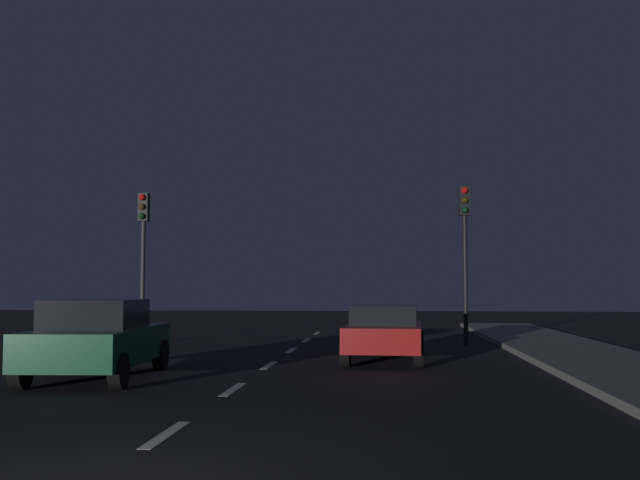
{
  "coord_description": "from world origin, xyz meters",
  "views": [
    {
      "loc": [
        2.64,
        -5.88,
        1.77
      ],
      "look_at": [
        0.89,
        13.17,
        3.04
      ],
      "focal_mm": 39.99,
      "sensor_mm": 36.0,
      "label": 1
    }
  ],
  "objects_px": {
    "car_adjacent_lane": "(98,339)",
    "traffic_signal_right": "(465,233)",
    "traffic_signal_left": "(143,237)",
    "car_stopped_ahead": "(385,332)"
  },
  "relations": [
    {
      "from": "traffic_signal_left",
      "to": "car_adjacent_lane",
      "type": "distance_m",
      "value": 9.22
    },
    {
      "from": "traffic_signal_left",
      "to": "car_stopped_ahead",
      "type": "height_order",
      "value": "traffic_signal_left"
    },
    {
      "from": "car_stopped_ahead",
      "to": "car_adjacent_lane",
      "type": "distance_m",
      "value": 6.71
    },
    {
      "from": "car_adjacent_lane",
      "to": "traffic_signal_left",
      "type": "bearing_deg",
      "value": 103.96
    },
    {
      "from": "car_adjacent_lane",
      "to": "traffic_signal_right",
      "type": "bearing_deg",
      "value": 47.16
    },
    {
      "from": "traffic_signal_left",
      "to": "car_stopped_ahead",
      "type": "xyz_separation_m",
      "value": [
        7.66,
        -4.78,
        -2.65
      ]
    },
    {
      "from": "car_stopped_ahead",
      "to": "traffic_signal_left",
      "type": "bearing_deg",
      "value": 148.04
    },
    {
      "from": "traffic_signal_right",
      "to": "car_stopped_ahead",
      "type": "relative_size",
      "value": 1.2
    },
    {
      "from": "traffic_signal_left",
      "to": "traffic_signal_right",
      "type": "bearing_deg",
      "value": 0.0
    },
    {
      "from": "traffic_signal_left",
      "to": "car_adjacent_lane",
      "type": "xyz_separation_m",
      "value": [
        2.14,
        -8.59,
        -2.57
      ]
    }
  ]
}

